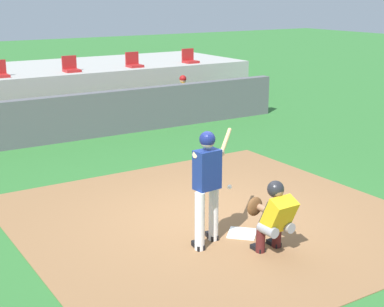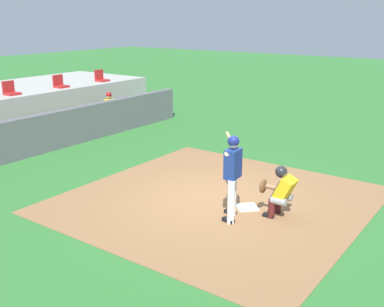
# 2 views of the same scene
# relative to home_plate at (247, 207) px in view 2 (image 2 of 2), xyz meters

# --- Properties ---
(ground_plane) EXTENTS (80.00, 80.00, 0.00)m
(ground_plane) POSITION_rel_home_plate_xyz_m (0.00, 0.80, -0.02)
(ground_plane) COLOR #2D6B2D
(dirt_infield) EXTENTS (6.40, 6.40, 0.01)m
(dirt_infield) POSITION_rel_home_plate_xyz_m (0.00, 0.80, -0.02)
(dirt_infield) COLOR olive
(dirt_infield) RESTS_ON ground
(home_plate) EXTENTS (0.62, 0.62, 0.02)m
(home_plate) POSITION_rel_home_plate_xyz_m (0.00, 0.00, 0.00)
(home_plate) COLOR white
(home_plate) RESTS_ON dirt_infield
(batter_at_plate) EXTENTS (1.22, 0.91, 1.80)m
(batter_at_plate) POSITION_rel_home_plate_xyz_m (-0.67, -0.00, 1.01)
(batter_at_plate) COLOR silver
(batter_at_plate) RESTS_ON ground
(catcher_crouched) EXTENTS (0.49, 1.43, 1.13)m
(catcher_crouched) POSITION_rel_home_plate_xyz_m (-0.01, -0.75, 0.58)
(catcher_crouched) COLOR gray
(catcher_crouched) RESTS_ON ground
(dugout_wall) EXTENTS (13.00, 0.30, 1.20)m
(dugout_wall) POSITION_rel_home_plate_xyz_m (0.00, 7.30, 0.58)
(dugout_wall) COLOR #59595E
(dugout_wall) RESTS_ON ground
(dugout_bench) EXTENTS (11.80, 0.44, 0.45)m
(dugout_bench) POSITION_rel_home_plate_xyz_m (0.00, 8.30, 0.20)
(dugout_bench) COLOR olive
(dugout_bench) RESTS_ON ground
(dugout_player_1) EXTENTS (0.49, 0.70, 1.30)m
(dugout_player_1) POSITION_rel_home_plate_xyz_m (3.97, 8.14, 0.65)
(dugout_player_1) COLOR #939399
(dugout_player_1) RESTS_ON ground
(stadium_seat_3) EXTENTS (0.46, 0.46, 0.48)m
(stadium_seat_3) POSITION_rel_home_plate_xyz_m (1.08, 10.18, 1.51)
(stadium_seat_3) COLOR #A51E1E
(stadium_seat_3) RESTS_ON stands_platform
(stadium_seat_4) EXTENTS (0.46, 0.46, 0.48)m
(stadium_seat_4) POSITION_rel_home_plate_xyz_m (3.25, 10.18, 1.51)
(stadium_seat_4) COLOR #A51E1E
(stadium_seat_4) RESTS_ON stands_platform
(stadium_seat_5) EXTENTS (0.46, 0.46, 0.48)m
(stadium_seat_5) POSITION_rel_home_plate_xyz_m (5.42, 10.18, 1.51)
(stadium_seat_5) COLOR #A51E1E
(stadium_seat_5) RESTS_ON stands_platform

